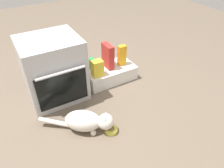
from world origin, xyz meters
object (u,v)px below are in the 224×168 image
food_bowl (111,130)px  snack_bag (97,68)px  pantry_cabinet (110,73)px  cat (87,121)px  juice_carton (122,55)px  cereal_box (108,56)px  soda_can (92,63)px  oven (53,69)px

food_bowl → snack_bag: (0.20, 0.65, 0.23)m
pantry_cabinet → food_bowl: bearing=-118.5°
cat → snack_bag: size_ratio=3.19×
cat → juice_carton: juice_carton is taller
cat → cereal_box: bearing=84.5°
cat → cereal_box: 0.85m
food_bowl → cereal_box: 0.88m
snack_bag → soda_can: snack_bag is taller
pantry_cabinet → snack_bag: bearing=-159.7°
food_bowl → cat: (-0.17, 0.13, 0.08)m
pantry_cabinet → snack_bag: (-0.19, -0.07, 0.17)m
juice_carton → cereal_box: bearing=168.6°
oven → cat: 0.66m
snack_bag → juice_carton: size_ratio=0.75×
cat → soda_can: bearing=97.2°
soda_can → cereal_box: bearing=-22.6°
oven → soda_can: size_ratio=5.44×
snack_bag → juice_carton: bearing=10.4°
oven → snack_bag: oven is taller
oven → cereal_box: (0.63, -0.00, -0.02)m
pantry_cabinet → cat: cat is taller
cat → snack_bag: (0.37, 0.52, 0.14)m
pantry_cabinet → soda_can: 0.25m
food_bowl → snack_bag: snack_bag is taller
oven → juice_carton: (0.79, -0.04, -0.04)m
oven → snack_bag: 0.46m
oven → cat: oven is taller
food_bowl → soda_can: soda_can is taller
cat → juice_carton: 0.94m
cereal_box → pantry_cabinet: bearing=-75.5°
food_bowl → juice_carton: 0.93m
cat → juice_carton: (0.72, 0.58, 0.17)m
oven → food_bowl: (0.24, -0.75, -0.30)m
oven → snack_bag: (0.44, -0.10, -0.07)m
food_bowl → oven: bearing=108.0°
cat → snack_bag: snack_bag is taller
pantry_cabinet → cat: size_ratio=1.02×
food_bowl → juice_carton: (0.55, 0.71, 0.26)m
cereal_box → soda_can: size_ratio=2.33×
pantry_cabinet → soda_can: (-0.18, 0.10, 0.14)m
pantry_cabinet → soda_can: size_ratio=4.89×
cat → food_bowl: bearing=0.0°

